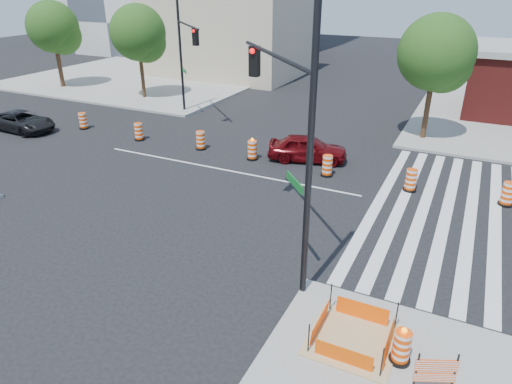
# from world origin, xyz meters

# --- Properties ---
(ground) EXTENTS (120.00, 120.00, 0.00)m
(ground) POSITION_xyz_m (0.00, 0.00, 0.00)
(ground) COLOR black
(ground) RESTS_ON ground
(sidewalk_nw) EXTENTS (22.00, 22.00, 0.15)m
(sidewalk_nw) POSITION_xyz_m (-18.00, 18.00, 0.07)
(sidewalk_nw) COLOR gray
(sidewalk_nw) RESTS_ON ground
(crosswalk_east) EXTENTS (6.75, 13.50, 0.01)m
(crosswalk_east) POSITION_xyz_m (10.95, 0.00, 0.01)
(crosswalk_east) COLOR silver
(crosswalk_east) RESTS_ON ground
(lane_centerline) EXTENTS (14.00, 0.12, 0.01)m
(lane_centerline) POSITION_xyz_m (0.00, 0.00, 0.01)
(lane_centerline) COLOR silver
(lane_centerline) RESTS_ON ground
(excavation_pit) EXTENTS (2.20, 2.20, 0.90)m
(excavation_pit) POSITION_xyz_m (9.00, -9.00, 0.22)
(excavation_pit) COLOR tan
(excavation_pit) RESTS_ON ground
(beige_midrise) EXTENTS (14.00, 10.00, 10.00)m
(beige_midrise) POSITION_xyz_m (-12.00, 22.00, 5.00)
(beige_midrise) COLOR #C5B497
(beige_midrise) RESTS_ON ground
(red_coupe) EXTENTS (4.33, 2.64, 1.38)m
(red_coupe) POSITION_xyz_m (3.34, 3.01, 0.69)
(red_coupe) COLOR #56070B
(red_coupe) RESTS_ON ground
(dark_suv) EXTENTS (4.46, 2.15, 1.22)m
(dark_suv) POSITION_xyz_m (-14.43, 0.10, 0.61)
(dark_suv) COLOR black
(dark_suv) RESTS_ON ground
(signal_pole_se) EXTENTS (4.30, 4.75, 8.29)m
(signal_pole_se) POSITION_xyz_m (5.92, -6.27, 5.08)
(signal_pole_se) COLOR black
(signal_pole_se) RESTS_ON ground
(signal_pole_nw) EXTENTS (4.24, 4.14, 7.67)m
(signal_pole_nw) POSITION_xyz_m (-6.80, 7.23, 4.71)
(signal_pole_nw) COLOR black
(signal_pole_nw) RESTS_ON ground
(pit_drum) EXTENTS (0.53, 0.53, 1.04)m
(pit_drum) POSITION_xyz_m (10.22, -9.18, 0.58)
(pit_drum) COLOR black
(pit_drum) RESTS_ON ground
(barricade) EXTENTS (0.89, 0.43, 1.12)m
(barricade) POSITION_xyz_m (11.04, -9.78, 0.77)
(barricade) COLOR #F84805
(barricade) RESTS_ON ground
(tree_north_a) EXTENTS (4.18, 4.18, 7.11)m
(tree_north_a) POSITION_xyz_m (-21.71, 10.19, 4.77)
(tree_north_a) COLOR #382314
(tree_north_a) RESTS_ON ground
(tree_north_b) EXTENTS (4.15, 4.15, 7.05)m
(tree_north_b) POSITION_xyz_m (-12.91, 10.19, 4.74)
(tree_north_b) COLOR #382314
(tree_north_b) RESTS_ON ground
(tree_north_c) EXTENTS (4.16, 4.16, 7.07)m
(tree_north_c) POSITION_xyz_m (8.34, 9.28, 4.75)
(tree_north_c) COLOR #382314
(tree_north_c) RESTS_ON ground
(median_drum_0) EXTENTS (0.60, 0.60, 1.02)m
(median_drum_0) POSITION_xyz_m (-11.33, 2.08, 0.48)
(median_drum_0) COLOR black
(median_drum_0) RESTS_ON ground
(median_drum_1) EXTENTS (0.60, 0.60, 1.02)m
(median_drum_1) POSITION_xyz_m (-6.73, 1.84, 0.48)
(median_drum_1) COLOR black
(median_drum_1) RESTS_ON ground
(median_drum_2) EXTENTS (0.60, 0.60, 1.02)m
(median_drum_2) POSITION_xyz_m (-2.61, 2.09, 0.48)
(median_drum_2) COLOR black
(median_drum_2) RESTS_ON ground
(median_drum_3) EXTENTS (0.60, 0.60, 1.18)m
(median_drum_3) POSITION_xyz_m (0.68, 1.92, 0.49)
(median_drum_3) COLOR black
(median_drum_3) RESTS_ON ground
(median_drum_4) EXTENTS (0.60, 0.60, 1.02)m
(median_drum_4) POSITION_xyz_m (4.89, 1.54, 0.48)
(median_drum_4) COLOR black
(median_drum_4) RESTS_ON ground
(median_drum_5) EXTENTS (0.60, 0.60, 1.02)m
(median_drum_5) POSITION_xyz_m (8.79, 1.51, 0.48)
(median_drum_5) COLOR black
(median_drum_5) RESTS_ON ground
(median_drum_6) EXTENTS (0.60, 0.60, 1.02)m
(median_drum_6) POSITION_xyz_m (12.65, 1.80, 0.48)
(median_drum_6) COLOR black
(median_drum_6) RESTS_ON ground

